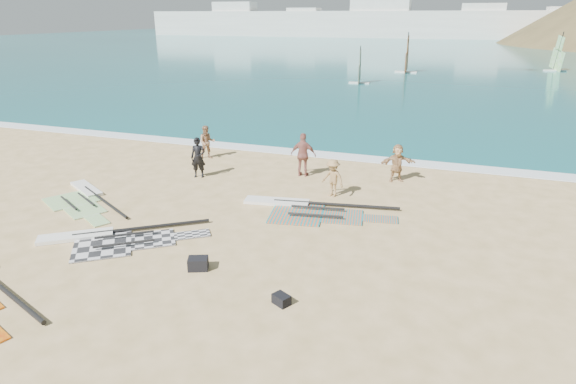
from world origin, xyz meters
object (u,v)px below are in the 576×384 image
(gear_bag_near, at_px, (198,264))
(person_wetsuit, at_px, (198,158))
(gear_bag_far, at_px, (281,299))
(rig_green, at_px, (84,198))
(beachgoer_back, at_px, (303,155))
(rig_grey, at_px, (110,239))
(beachgoer_left, at_px, (207,142))
(rig_orange, at_px, (305,209))
(beachgoer_right, at_px, (397,163))
(beachgoer_mid, at_px, (333,178))

(gear_bag_near, relative_size, person_wetsuit, 0.31)
(gear_bag_far, bearing_deg, rig_green, 156.53)
(person_wetsuit, height_order, beachgoer_back, beachgoer_back)
(rig_grey, xyz_separation_m, beachgoer_left, (-1.53, 9.38, 0.78))
(person_wetsuit, bearing_deg, rig_green, -140.40)
(gear_bag_near, xyz_separation_m, person_wetsuit, (-4.08, 7.34, 0.72))
(rig_orange, height_order, beachgoer_right, beachgoer_right)
(gear_bag_near, relative_size, gear_bag_far, 1.29)
(beachgoer_back, bearing_deg, gear_bag_near, 84.27)
(beachgoer_left, xyz_separation_m, beachgoer_back, (5.37, -1.08, 0.14))
(rig_grey, distance_m, beachgoer_mid, 8.48)
(beachgoer_mid, bearing_deg, person_wetsuit, -161.92)
(person_wetsuit, bearing_deg, beachgoer_left, 96.47)
(rig_green, xyz_separation_m, beachgoer_left, (1.81, 6.73, 0.78))
(beachgoer_mid, relative_size, beachgoer_back, 0.78)
(beachgoer_mid, distance_m, beachgoer_right, 3.47)
(gear_bag_far, bearing_deg, beachgoer_mid, 95.24)
(rig_grey, xyz_separation_m, beachgoer_right, (7.85, 8.96, 0.77))
(rig_orange, relative_size, gear_bag_far, 13.77)
(rig_grey, height_order, beachgoer_left, beachgoer_left)
(rig_grey, bearing_deg, gear_bag_far, -49.88)
(beachgoer_left, bearing_deg, rig_grey, -114.19)
(rig_orange, bearing_deg, rig_grey, -148.34)
(beachgoer_left, height_order, beachgoer_mid, beachgoer_left)
(rig_green, distance_m, beachgoer_left, 7.01)
(rig_green, xyz_separation_m, rig_orange, (8.48, 1.84, 0.00))
(beachgoer_right, bearing_deg, rig_orange, -146.04)
(person_wetsuit, bearing_deg, beachgoer_right, 1.27)
(rig_orange, bearing_deg, person_wetsuit, 149.75)
(rig_orange, xyz_separation_m, beachgoer_right, (2.71, 4.48, 0.77))
(person_wetsuit, height_order, beachgoer_right, person_wetsuit)
(beachgoer_back, bearing_deg, person_wetsuit, 17.14)
(rig_green, bearing_deg, beachgoer_mid, 51.76)
(gear_bag_far, bearing_deg, beachgoer_left, 125.97)
(gear_bag_near, height_order, beachgoer_right, beachgoer_right)
(gear_bag_far, xyz_separation_m, person_wetsuit, (-6.90, 8.21, 0.76))
(beachgoer_back, bearing_deg, rig_orange, 104.60)
(rig_green, bearing_deg, gear_bag_near, 4.25)
(beachgoer_left, xyz_separation_m, beachgoer_right, (9.38, -0.41, -0.02))
(gear_bag_near, height_order, person_wetsuit, person_wetsuit)
(beachgoer_mid, distance_m, beachgoer_back, 2.80)
(rig_orange, height_order, gear_bag_near, gear_bag_near)
(beachgoer_mid, bearing_deg, rig_orange, -86.62)
(beachgoer_back, bearing_deg, beachgoer_left, -15.59)
(rig_green, xyz_separation_m, beachgoer_mid, (9.06, 3.58, 0.71))
(beachgoer_back, height_order, beachgoer_right, beachgoer_back)
(beachgoer_left, distance_m, beachgoer_mid, 7.90)
(rig_green, bearing_deg, beachgoer_left, 105.10)
(beachgoer_mid, bearing_deg, rig_green, -136.81)
(beachgoer_right, bearing_deg, gear_bag_near, -138.49)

